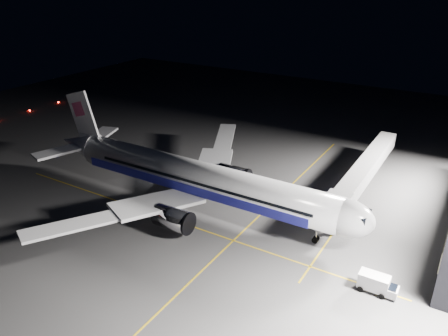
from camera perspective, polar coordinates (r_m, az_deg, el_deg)
name	(u,v)px	position (r m, az deg, el deg)	size (l,w,h in m)	color
ground	(200,206)	(74.39, -3.11, -5.00)	(200.00, 200.00, 0.00)	#4C4C4F
guide_line_main	(252,222)	(69.94, 3.73, -7.09)	(0.25, 80.00, 0.01)	gold
guide_line_cross	(179,222)	(70.23, -5.88, -7.03)	(70.00, 0.25, 0.01)	gold
guide_line_side	(346,215)	(74.49, 15.63, -5.92)	(0.25, 40.00, 0.01)	gold
airliner	(194,177)	(72.56, -3.91, -1.23)	(61.48, 54.22, 16.64)	silver
jet_bridge	(363,172)	(79.49, 17.69, -0.48)	(3.60, 34.40, 6.30)	#B2B2B7
service_truck	(377,284)	(58.73, 19.40, -14.05)	(4.77, 2.16, 2.43)	white
baggage_tug	(171,168)	(87.27, -6.92, 0.06)	(2.65, 2.34, 1.64)	black
safety_cone_a	(229,191)	(78.56, 0.70, -3.03)	(0.37, 0.37, 0.56)	#D94A09
safety_cone_b	(250,177)	(83.93, 3.44, -1.16)	(0.43, 0.43, 0.65)	#D94A09
safety_cone_c	(248,176)	(84.15, 3.15, -1.09)	(0.40, 0.40, 0.60)	#D94A09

